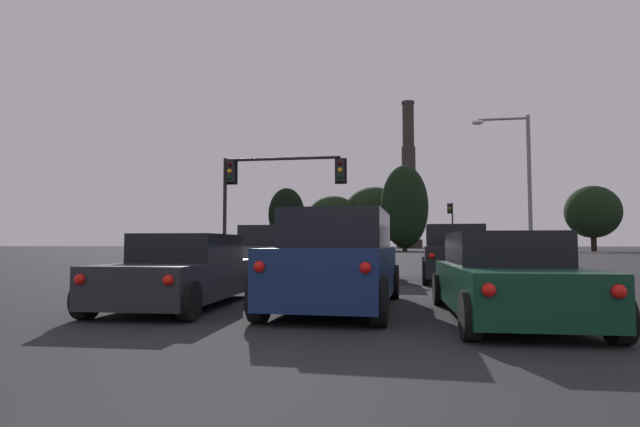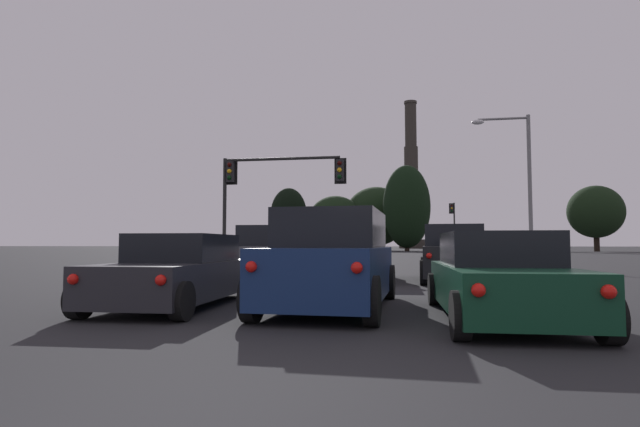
# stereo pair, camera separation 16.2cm
# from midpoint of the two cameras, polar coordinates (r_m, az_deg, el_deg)

# --- Properties ---
(suv_center_lane_second) EXTENTS (2.28, 4.97, 1.86)m
(suv_center_lane_second) POSITION_cam_midpoint_polar(r_m,az_deg,el_deg) (9.59, 1.67, -5.48)
(suv_center_lane_second) COLOR navy
(suv_center_lane_second) RESTS_ON ground_plane
(sedan_right_lane_second) EXTENTS (2.09, 4.74, 1.43)m
(sedan_right_lane_second) POSITION_cam_midpoint_polar(r_m,az_deg,el_deg) (8.74, 19.91, -6.97)
(sedan_right_lane_second) COLOR #0F3823
(sedan_right_lane_second) RESTS_ON ground_plane
(suv_left_lane_front) EXTENTS (2.27, 4.97, 1.86)m
(suv_left_lane_front) POSITION_cam_midpoint_polar(r_m,az_deg,el_deg) (17.70, -5.73, -4.58)
(suv_left_lane_front) COLOR #4C4F54
(suv_left_lane_front) RESTS_ON ground_plane
(sedan_left_lane_second) EXTENTS (2.10, 4.75, 1.43)m
(sedan_left_lane_second) POSITION_cam_midpoint_polar(r_m,az_deg,el_deg) (10.41, -15.56, -6.47)
(sedan_left_lane_second) COLOR #232328
(sedan_left_lane_second) RESTS_ON ground_plane
(suv_right_lane_front) EXTENTS (2.29, 4.97, 1.86)m
(suv_right_lane_front) POSITION_cam_midpoint_polar(r_m,az_deg,el_deg) (17.29, 14.80, -4.50)
(suv_right_lane_front) COLOR black
(suv_right_lane_front) RESTS_ON ground_plane
(suv_center_lane_front) EXTENTS (2.19, 4.94, 1.86)m
(suv_center_lane_front) POSITION_cam_midpoint_polar(r_m,az_deg,el_deg) (17.17, 4.19, -4.62)
(suv_center_lane_front) COLOR silver
(suv_center_lane_front) RESTS_ON ground_plane
(traffic_light_overhead_left) EXTENTS (6.24, 0.50, 5.48)m
(traffic_light_overhead_left) POSITION_cam_midpoint_polar(r_m,az_deg,el_deg) (24.52, -6.40, 3.52)
(traffic_light_overhead_left) COLOR black
(traffic_light_overhead_left) RESTS_ON ground_plane
(traffic_light_far_right) EXTENTS (0.78, 0.50, 6.19)m
(traffic_light_far_right) POSITION_cam_midpoint_polar(r_m,az_deg,el_deg) (61.64, 14.71, -0.79)
(traffic_light_far_right) COLOR black
(traffic_light_far_right) RESTS_ON ground_plane
(street_lamp) EXTENTS (2.91, 0.36, 7.86)m
(street_lamp) POSITION_cam_midpoint_polar(r_m,az_deg,el_deg) (27.54, 21.71, 4.28)
(street_lamp) COLOR slate
(street_lamp) RESTS_ON ground_plane
(smokestack) EXTENTS (7.63, 7.63, 44.25)m
(smokestack) POSITION_cam_midpoint_polar(r_m,az_deg,el_deg) (151.28, 10.09, 2.65)
(smokestack) COLOR #2B2722
(smokestack) RESTS_ON ground_plane
(treeline_right_mid) EXTENTS (7.42, 6.68, 12.76)m
(treeline_right_mid) POSITION_cam_midpoint_polar(r_m,az_deg,el_deg) (102.01, -3.90, -0.11)
(treeline_right_mid) COLOR black
(treeline_right_mid) RESTS_ON ground_plane
(treeline_far_right) EXTENTS (9.03, 8.13, 11.16)m
(treeline_far_right) POSITION_cam_midpoint_polar(r_m,az_deg,el_deg) (96.26, 28.68, 0.16)
(treeline_far_right) COLOR black
(treeline_far_right) RESTS_ON ground_plane
(treeline_center_right) EXTENTS (10.34, 9.30, 10.59)m
(treeline_center_right) POSITION_cam_midpoint_polar(r_m,az_deg,el_deg) (96.34, 1.47, -0.69)
(treeline_center_right) COLOR black
(treeline_center_right) RESTS_ON ground_plane
(treeline_left_mid) EXTENTS (8.33, 7.50, 15.29)m
(treeline_left_mid) POSITION_cam_midpoint_polar(r_m,az_deg,el_deg) (89.61, 9.58, 0.78)
(treeline_left_mid) COLOR black
(treeline_left_mid) RESTS_ON ground_plane
(treeline_center_left) EXTENTS (12.38, 11.14, 12.54)m
(treeline_center_left) POSITION_cam_midpoint_polar(r_m,az_deg,el_deg) (98.74, 6.13, -0.32)
(treeline_center_left) COLOR black
(treeline_center_left) RESTS_ON ground_plane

